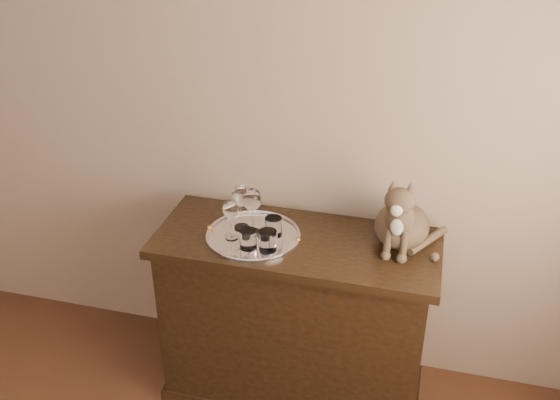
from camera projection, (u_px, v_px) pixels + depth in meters
The scene contains 10 objects.
wall_back at pixel (183, 90), 2.77m from camera, with size 4.00×0.10×2.70m, color #BEA38E.
sideboard at pixel (295, 319), 2.82m from camera, with size 1.20×0.50×0.85m, color black, non-canonical shape.
tray at pixel (253, 237), 2.63m from camera, with size 0.40×0.40×0.01m, color white.
wine_glass_a at pixel (241, 207), 2.63m from camera, with size 0.08×0.08×0.20m, color white, non-canonical shape.
wine_glass_c at pixel (231, 219), 2.57m from camera, with size 0.07×0.07×0.18m, color white, non-canonical shape.
wine_glass_d at pixel (252, 211), 2.60m from camera, with size 0.08×0.08×0.21m, color white, non-canonical shape.
tumbler_a at pixel (268, 241), 2.51m from camera, with size 0.08×0.08×0.09m, color white.
tumbler_b at pixel (248, 239), 2.53m from camera, with size 0.07×0.07×0.08m, color white.
tumbler_c at pixel (274, 226), 2.61m from camera, with size 0.07×0.07×0.08m, color white.
cat at pixel (404, 207), 2.51m from camera, with size 0.34×0.32×0.34m, color brown, non-canonical shape.
Camera 1 is at (1.09, -0.22, 2.26)m, focal length 40.00 mm.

